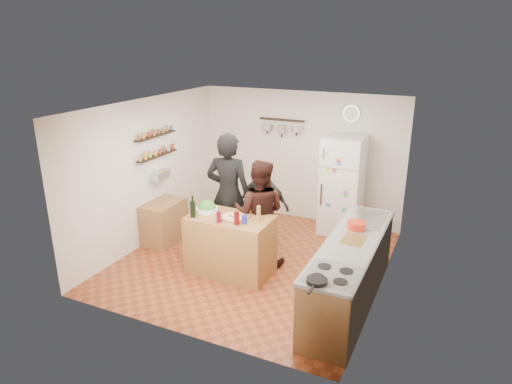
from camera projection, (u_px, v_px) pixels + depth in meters
The scene contains 26 objects.
room_shell at pixel (264, 181), 7.34m from camera, with size 4.20×4.20×4.20m.
prep_island at pixel (230, 245), 6.92m from camera, with size 1.25×0.72×0.91m, color olive.
pizza_board at pixel (234, 218), 6.72m from camera, with size 0.42×0.34×0.02m, color brown.
pizza at pixel (234, 217), 6.72m from camera, with size 0.34×0.34×0.02m, color beige.
salad_bowl at pixel (207, 210), 6.97m from camera, with size 0.33×0.33×0.07m, color white.
wine_bottle at pixel (193, 209), 6.75m from camera, with size 0.08×0.08×0.24m, color black.
wine_glass_near at pixel (219, 217), 6.56m from camera, with size 0.07×0.07×0.16m, color #590720.
wine_glass_far at pixel (237, 218), 6.48m from camera, with size 0.08×0.08×0.19m, color #55070A.
pepper_mill at pixel (259, 215), 6.61m from camera, with size 0.06×0.06×0.19m, color olive.
salt_canister at pixel (244, 219), 6.53m from camera, with size 0.08×0.08×0.13m, color navy.
person_left at pixel (229, 195), 7.39m from camera, with size 0.75×0.49×2.04m, color black.
person_center at pixel (259, 213), 7.10m from camera, with size 0.83×0.64×1.70m, color black.
person_back at pixel (264, 206), 7.64m from camera, with size 0.89×0.37×1.53m, color #2D2B28.
counter_run at pixel (350, 273), 6.11m from camera, with size 0.63×2.63×0.90m, color #9E7042.
stove_top at pixel (332, 275), 5.15m from camera, with size 0.60×0.62×0.02m, color white.
skillet at pixel (317, 281), 4.96m from camera, with size 0.23×0.23×0.05m, color black.
sink at pixel (367, 219), 6.69m from camera, with size 0.50×0.80×0.03m, color silver.
cutting_board at pixel (353, 240), 6.01m from camera, with size 0.30×0.40×0.02m, color olive.
red_bowl at pixel (357, 225), 6.32m from camera, with size 0.26×0.26×0.11m, color red.
fridge at pixel (342, 185), 8.23m from camera, with size 0.70×0.68×1.80m, color white.
wall_clock at pixel (351, 113), 8.11m from camera, with size 0.30×0.30×0.03m, color silver.
spice_shelf_lower at pixel (157, 156), 7.87m from camera, with size 0.12×1.00×0.03m, color black.
spice_shelf_upper at pixel (156, 136), 7.75m from camera, with size 0.12×1.00×0.03m, color black.
produce_basket at pixel (160, 175), 7.97m from camera, with size 0.18×0.35×0.14m, color silver.
side_table at pixel (164, 222), 8.00m from camera, with size 0.50×0.80×0.73m, color #A46B44.
pot_rack at pixel (282, 120), 8.62m from camera, with size 0.90×0.04×0.04m, color black.
Camera 1 is at (2.85, -5.99, 3.48)m, focal length 32.00 mm.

